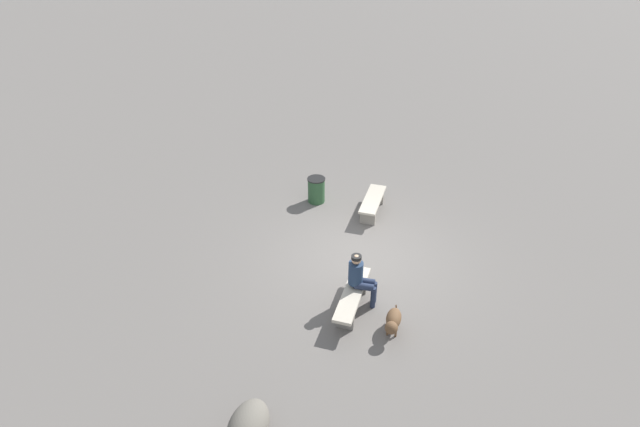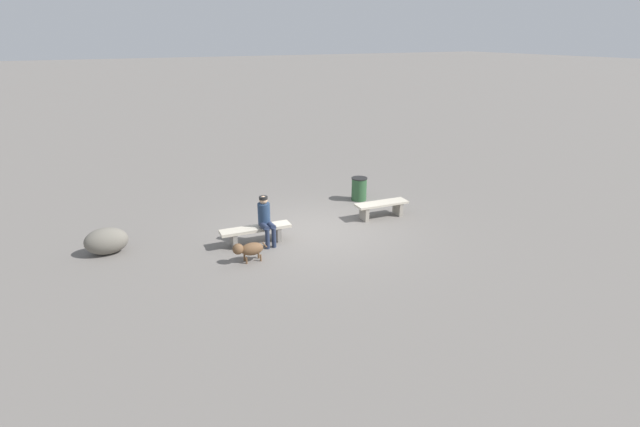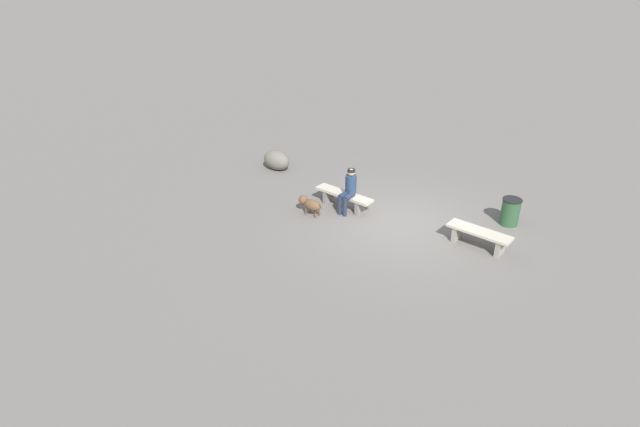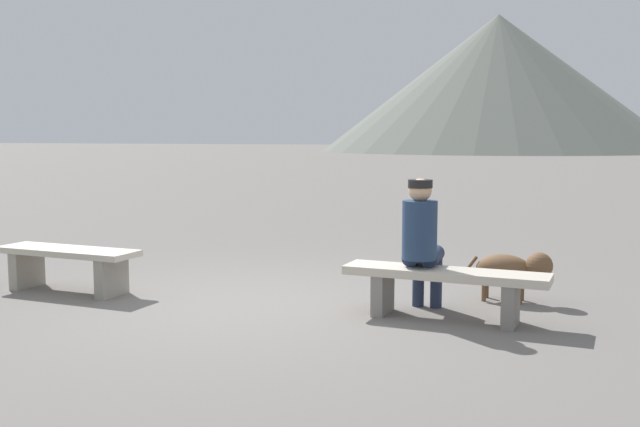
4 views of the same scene
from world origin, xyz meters
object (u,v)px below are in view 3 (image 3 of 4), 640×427
at_px(dog, 310,204).
at_px(boulder, 277,160).
at_px(bench_left, 479,235).
at_px(bench_right, 344,197).
at_px(seated_person, 349,188).
at_px(trash_bin, 510,212).

relative_size(dog, boulder, 0.83).
xyz_separation_m(bench_left, boulder, (7.26, -0.98, 0.01)).
distance_m(bench_right, seated_person, 0.46).
xyz_separation_m(bench_left, seated_person, (3.63, 0.22, 0.39)).
relative_size(bench_right, boulder, 1.81).
xyz_separation_m(dog, boulder, (2.88, -1.99, 0.01)).
relative_size(dog, trash_bin, 1.13).
distance_m(dog, trash_bin, 5.33).
height_order(bench_left, trash_bin, trash_bin).
bearing_deg(seated_person, dog, 47.06).
relative_size(seated_person, trash_bin, 1.68).
xyz_separation_m(seated_person, dog, (0.74, 0.79, -0.39)).
distance_m(bench_left, bench_right, 3.87).
xyz_separation_m(bench_right, seated_person, (-0.23, 0.11, 0.38)).
relative_size(seated_person, boulder, 1.24).
bearing_deg(dog, bench_right, -116.64).
bearing_deg(bench_left, dog, 17.24).
height_order(bench_right, dog, dog).
bearing_deg(seated_person, bench_left, -176.38).
height_order(bench_left, seated_person, seated_person).
distance_m(bench_right, boulder, 3.56).
bearing_deg(bench_right, boulder, -13.54).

